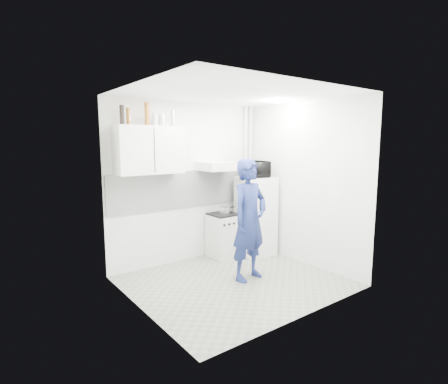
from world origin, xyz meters
TOP-DOWN VIEW (x-y plane):
  - floor at (0.00, 0.00)m, footprint 2.80×2.80m
  - ceiling at (0.00, 0.00)m, footprint 2.80×2.80m
  - wall_back at (0.00, 1.25)m, footprint 2.80×0.00m
  - wall_left at (-1.40, 0.00)m, footprint 0.00×2.60m
  - wall_right at (1.40, 0.00)m, footprint 0.00×2.60m
  - person at (0.25, -0.02)m, footprint 0.69×0.51m
  - stove at (0.54, 1.00)m, footprint 0.46×0.46m
  - fridge at (1.10, 0.79)m, footprint 0.65×0.65m
  - stove_top at (0.54, 1.00)m, footprint 0.44×0.44m
  - saucepan at (0.59, 1.02)m, footprint 0.19×0.19m
  - microwave at (1.10, 0.79)m, footprint 0.57×0.45m
  - bottle_a at (-1.14, 1.07)m, footprint 0.06×0.06m
  - bottle_b at (-1.05, 1.07)m, footprint 0.06×0.06m
  - bottle_d at (-0.77, 1.07)m, footprint 0.08×0.08m
  - canister_a at (-0.64, 1.07)m, footprint 0.07×0.07m
  - canister_b at (-0.53, 1.07)m, footprint 0.09×0.09m
  - bottle_e at (-0.35, 1.07)m, footprint 0.06×0.06m
  - upper_cabinet at (-0.75, 1.07)m, footprint 1.00×0.35m
  - range_hood at (0.45, 1.00)m, footprint 0.60×0.50m
  - backsplash at (0.00, 1.24)m, footprint 2.74×0.03m
  - pipe_a at (1.30, 1.17)m, footprint 0.05×0.05m
  - pipe_b at (1.18, 1.17)m, footprint 0.04×0.04m
  - ceiling_spot_fixture at (1.00, 0.20)m, footprint 0.10×0.10m

SIDE VIEW (x-z plane):
  - floor at x=0.00m, z-range 0.00..0.00m
  - stove at x=0.54m, z-range 0.00..0.73m
  - fridge at x=1.10m, z-range 0.00..1.37m
  - stove_top at x=0.54m, z-range 0.73..0.76m
  - saucepan at x=0.59m, z-range 0.76..0.86m
  - person at x=0.25m, z-range 0.00..1.74m
  - backsplash at x=0.00m, z-range 0.90..1.50m
  - wall_left at x=-1.40m, z-range 0.00..2.60m
  - wall_right at x=1.40m, z-range 0.00..2.60m
  - pipe_a at x=1.30m, z-range 0.00..2.60m
  - pipe_b at x=1.18m, z-range 0.00..2.60m
  - wall_back at x=0.00m, z-range -0.10..2.70m
  - microwave at x=1.10m, z-range 1.37..1.64m
  - range_hood at x=0.45m, z-range 1.50..1.64m
  - upper_cabinet at x=-0.75m, z-range 1.50..2.20m
  - canister_b at x=-0.53m, z-range 2.20..2.37m
  - canister_a at x=-0.64m, z-range 2.20..2.38m
  - bottle_b at x=-1.05m, z-range 2.20..2.44m
  - bottle_e at x=-0.35m, z-range 2.20..2.44m
  - bottle_a at x=-1.14m, z-range 2.20..2.47m
  - bottle_d at x=-0.77m, z-range 2.20..2.53m
  - ceiling_spot_fixture at x=1.00m, z-range 2.56..2.58m
  - ceiling at x=0.00m, z-range 2.60..2.60m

